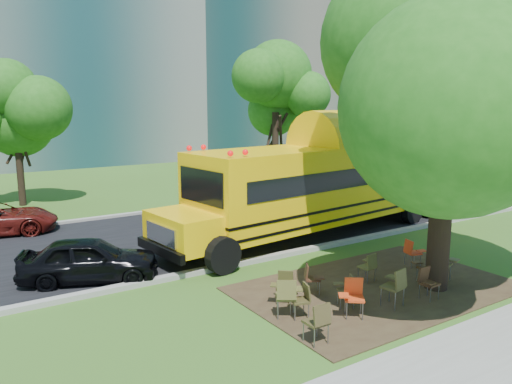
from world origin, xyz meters
TOP-DOWN VIEW (x-y plane):
  - ground at (0.00, 0.00)m, footprint 160.00×160.00m
  - dirt_patch at (1.00, -0.50)m, footprint 7.00×4.50m
  - asphalt_road at (0.00, 7.00)m, footprint 80.00×8.00m
  - kerb_near at (0.00, 3.00)m, footprint 80.00×0.25m
  - kerb_far at (0.00, 11.10)m, footprint 80.00×0.25m
  - building_right at (24.00, 38.00)m, footprint 30.00×16.00m
  - bg_tree_2 at (-5.00, 16.00)m, footprint 4.80×4.80m
  - bg_tree_3 at (8.00, 14.00)m, footprint 5.60×5.60m
  - bg_tree_4 at (16.00, 13.00)m, footprint 5.00×5.00m
  - main_tree at (2.22, -1.37)m, footprint 7.11×7.11m
  - school_bus at (3.98, 4.65)m, footprint 13.35×4.34m
  - chair_0 at (-2.25, -2.02)m, footprint 0.58×0.52m
  - chair_1 at (-2.04, -0.70)m, footprint 0.79×0.63m
  - chair_2 at (-0.48, -0.96)m, footprint 0.51×0.65m
  - chair_3 at (-0.77, -1.43)m, footprint 0.76×0.60m
  - chair_4 at (0.44, -1.59)m, footprint 0.65×0.66m
  - chair_5 at (1.44, -1.69)m, footprint 0.53×0.49m
  - chair_6 at (2.42, -0.91)m, footprint 0.46×0.60m
  - chair_7 at (2.74, -1.13)m, footprint 0.72×0.65m
  - chair_8 at (-1.76, -0.84)m, footprint 0.49×0.63m
  - chair_9 at (-1.60, 0.02)m, footprint 0.68×0.54m
  - chair_10 at (-0.70, 0.11)m, footprint 0.52×0.65m
  - chair_11 at (1.13, -0.06)m, footprint 0.53×0.51m
  - chair_12 at (3.11, 0.15)m, footprint 0.48×0.62m
  - black_car at (-5.08, 4.07)m, footprint 3.85×2.68m

SIDE VIEW (x-z plane):
  - ground at x=0.00m, z-range 0.00..0.00m
  - dirt_patch at x=1.00m, z-range 0.00..0.03m
  - asphalt_road at x=0.00m, z-range 0.00..0.04m
  - kerb_near at x=0.00m, z-range 0.00..0.14m
  - kerb_far at x=0.00m, z-range 0.00..0.14m
  - chair_2 at x=-0.48m, z-range 0.09..0.86m
  - chair_10 at x=-0.70m, z-range 0.09..0.87m
  - chair_6 at x=2.42m, z-range 0.09..0.88m
  - chair_9 at x=-1.60m, z-range 0.09..0.88m
  - chair_8 at x=-1.76m, z-range 0.09..0.90m
  - chair_11 at x=1.13m, z-range 0.09..0.90m
  - chair_5 at x=1.44m, z-range 0.10..0.91m
  - chair_12 at x=3.11m, z-range 0.10..0.91m
  - chair_3 at x=-0.77m, z-range 0.10..0.99m
  - chair_0 at x=-2.25m, z-range 0.10..0.99m
  - chair_1 at x=-2.04m, z-range 0.11..1.05m
  - chair_7 at x=2.74m, z-range 0.11..1.06m
  - chair_4 at x=0.44m, z-range 0.11..1.07m
  - black_car at x=-5.08m, z-range 0.00..1.22m
  - school_bus at x=3.98m, z-range 0.25..3.46m
  - bg_tree_2 at x=-5.00m, z-range 0.90..7.52m
  - bg_tree_4 at x=16.00m, z-range 0.92..7.77m
  - bg_tree_3 at x=8.00m, z-range 1.11..8.95m
  - main_tree at x=2.22m, z-range 0.86..9.72m
  - building_right at x=24.00m, z-range 0.00..25.00m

